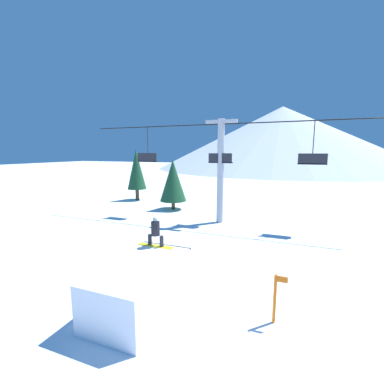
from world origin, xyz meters
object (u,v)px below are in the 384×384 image
at_px(snow_ramp, 141,285).
at_px(snowboarder, 155,232).
at_px(trail_marker, 275,297).
at_px(pine_tree_near, 173,181).

height_order(snow_ramp, snowboarder, snowboarder).
distance_m(snowboarder, trail_marker, 5.07).
distance_m(snow_ramp, pine_tree_near, 15.84).
distance_m(snow_ramp, snowboarder, 2.22).
bearing_deg(trail_marker, snow_ramp, -169.85).
xyz_separation_m(snow_ramp, pine_tree_near, (-5.65, 14.66, 1.97)).
bearing_deg(snowboarder, trail_marker, -10.26).
distance_m(snowboarder, pine_tree_near, 14.05).
relative_size(pine_tree_near, trail_marker, 2.87).
bearing_deg(snow_ramp, pine_tree_near, 111.07).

